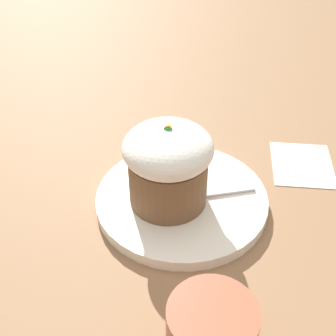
{
  "coord_description": "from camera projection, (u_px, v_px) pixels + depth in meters",
  "views": [
    {
      "loc": [
        -0.42,
        -0.04,
        0.4
      ],
      "look_at": [
        -0.01,
        0.02,
        0.06
      ],
      "focal_mm": 50.0,
      "sensor_mm": 36.0,
      "label": 1
    }
  ],
  "objects": [
    {
      "name": "paper_napkin",
      "position": [
        302.0,
        164.0,
        0.64
      ],
      "size": [
        0.1,
        0.08,
        0.0
      ],
      "color": "white",
      "rests_on": "ground_plane"
    },
    {
      "name": "spoon",
      "position": [
        183.0,
        197.0,
        0.56
      ],
      "size": [
        0.06,
        0.13,
        0.01
      ],
      "color": "#B7B7BC",
      "rests_on": "dessert_plate"
    },
    {
      "name": "dessert_plate",
      "position": [
        182.0,
        200.0,
        0.57
      ],
      "size": [
        0.21,
        0.21,
        0.01
      ],
      "color": "white",
      "rests_on": "ground_plane"
    },
    {
      "name": "carrot_cake",
      "position": [
        168.0,
        164.0,
        0.53
      ],
      "size": [
        0.1,
        0.1,
        0.11
      ],
      "color": "brown",
      "rests_on": "dessert_plate"
    },
    {
      "name": "ground_plane",
      "position": [
        182.0,
        204.0,
        0.58
      ],
      "size": [
        4.0,
        4.0,
        0.0
      ],
      "primitive_type": "plane",
      "color": "#846042"
    }
  ]
}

